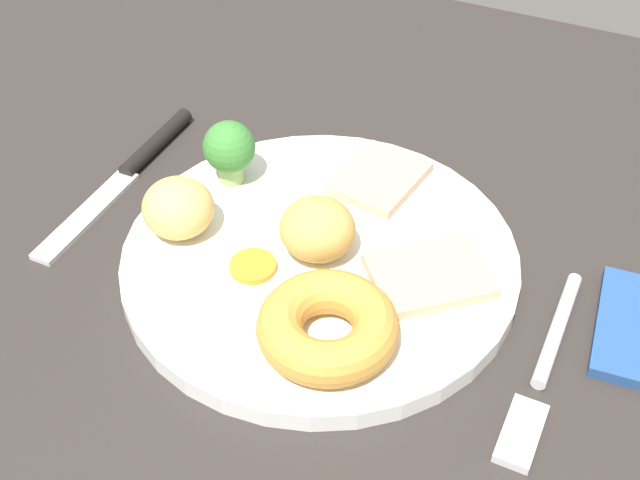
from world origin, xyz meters
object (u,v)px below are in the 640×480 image
object	(u,v)px
meat_slice_under	(380,179)
fork	(543,369)
roast_potato_left	(317,229)
carrot_coin_front	(253,266)
knife	(132,168)
meat_slice_main	(429,276)
broccoli_floret	(229,149)
dinner_plate	(320,259)
yorkshire_pudding	(328,326)
roast_potato_right	(178,208)

from	to	relation	value
meat_slice_under	fork	world-z (taller)	meat_slice_under
roast_potato_left	carrot_coin_front	size ratio (longest dim) A/B	1.62
carrot_coin_front	meat_slice_under	bearing A→B (deg)	-109.56
knife	meat_slice_under	bearing A→B (deg)	105.82
meat_slice_main	roast_potato_left	world-z (taller)	roast_potato_left
fork	broccoli_floret	bearing A→B (deg)	-104.70
dinner_plate	broccoli_floret	xyz separation A→B (cm)	(8.94, -4.15, 3.45)
carrot_coin_front	fork	bearing A→B (deg)	-177.93
knife	yorkshire_pudding	bearing A→B (deg)	64.33
dinner_plate	meat_slice_main	world-z (taller)	meat_slice_main
dinner_plate	roast_potato_right	xyz separation A→B (cm)	(9.38, 2.05, 2.68)
dinner_plate	yorkshire_pudding	xyz separation A→B (cm)	(-3.64, 6.85, 2.06)
meat_slice_under	knife	bearing A→B (deg)	15.50
roast_potato_left	carrot_coin_front	world-z (taller)	roast_potato_left
dinner_plate	fork	bearing A→B (deg)	170.49
fork	knife	xyz separation A→B (cm)	(32.82, -5.91, 0.06)
roast_potato_right	roast_potato_left	bearing A→B (deg)	-168.35
meat_slice_main	knife	size ratio (longest dim) A/B	0.39
meat_slice_main	carrot_coin_front	world-z (taller)	meat_slice_main
yorkshire_pudding	meat_slice_main	bearing A→B (deg)	-117.06
meat_slice_under	roast_potato_left	size ratio (longest dim) A/B	1.35
carrot_coin_front	knife	world-z (taller)	carrot_coin_front
meat_slice_main	roast_potato_right	bearing A→B (deg)	8.49
dinner_plate	roast_potato_left	size ratio (longest dim) A/B	5.29
roast_potato_left	carrot_coin_front	xyz separation A→B (cm)	(3.09, 3.16, -1.80)
knife	carrot_coin_front	bearing A→B (deg)	65.02
meat_slice_main	dinner_plate	bearing A→B (deg)	3.48
knife	broccoli_floret	bearing A→B (deg)	96.33
carrot_coin_front	fork	size ratio (longest dim) A/B	0.20
meat_slice_under	broccoli_floret	bearing A→B (deg)	22.82
meat_slice_main	fork	bearing A→B (deg)	159.64
meat_slice_main	roast_potato_right	xyz separation A→B (cm)	(16.75, 2.50, 1.58)
dinner_plate	meat_slice_under	bearing A→B (deg)	-96.27
dinner_plate	knife	world-z (taller)	dinner_plate
roast_potato_left	carrot_coin_front	distance (cm)	4.78
meat_slice_main	meat_slice_under	distance (cm)	10.17
carrot_coin_front	broccoli_floret	distance (cm)	9.74
dinner_plate	carrot_coin_front	xyz separation A→B (cm)	(3.21, 3.30, 0.93)
meat_slice_under	yorkshire_pudding	bearing A→B (deg)	100.22
dinner_plate	carrot_coin_front	bearing A→B (deg)	45.81
roast_potato_left	meat_slice_under	bearing A→B (deg)	-96.95
dinner_plate	meat_slice_under	world-z (taller)	meat_slice_under
meat_slice_under	carrot_coin_front	xyz separation A→B (cm)	(4.12, 11.61, -0.17)
broccoli_floret	fork	size ratio (longest dim) A/B	0.31
roast_potato_right	meat_slice_main	bearing A→B (deg)	-171.51
dinner_plate	roast_potato_left	world-z (taller)	roast_potato_left
meat_slice_main	yorkshire_pudding	bearing A→B (deg)	62.94
yorkshire_pudding	roast_potato_left	bearing A→B (deg)	-60.72
meat_slice_under	carrot_coin_front	bearing A→B (deg)	70.44
meat_slice_under	carrot_coin_front	world-z (taller)	meat_slice_under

